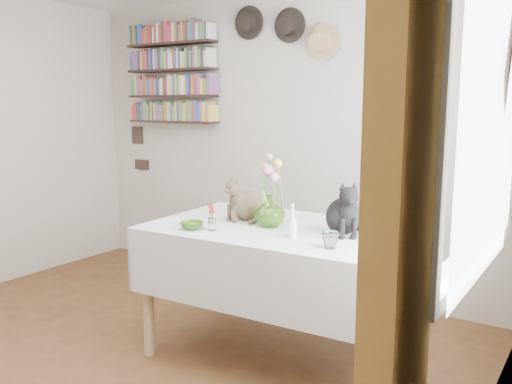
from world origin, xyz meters
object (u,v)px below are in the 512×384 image
Objects in this scene: tabby_cat at (247,197)px; flower_vase at (270,211)px; bookshelf_unit at (171,74)px; black_cat at (344,206)px; dining_table at (278,259)px.

tabby_cat is 1.49× the size of flower_vase.
bookshelf_unit is at bearing 147.42° from flower_vase.
bookshelf_unit is at bearing 167.79° from tabby_cat.
tabby_cat is 0.29× the size of bookshelf_unit.
black_cat is (0.68, -0.01, 0.01)m from tabby_cat.
black_cat is at bearing 7.54° from dining_table.
dining_table is 0.45m from tabby_cat.
bookshelf_unit is at bearing 148.76° from dining_table.
black_cat is at bearing -25.44° from bookshelf_unit.
tabby_cat is at bearing -33.89° from bookshelf_unit.
bookshelf_unit reaches higher than dining_table.
flower_vase is at bearing -0.81° from tabby_cat.
black_cat is (0.40, 0.05, 0.37)m from dining_table.
bookshelf_unit reaches higher than tabby_cat.
dining_table is 2.50m from bookshelf_unit.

